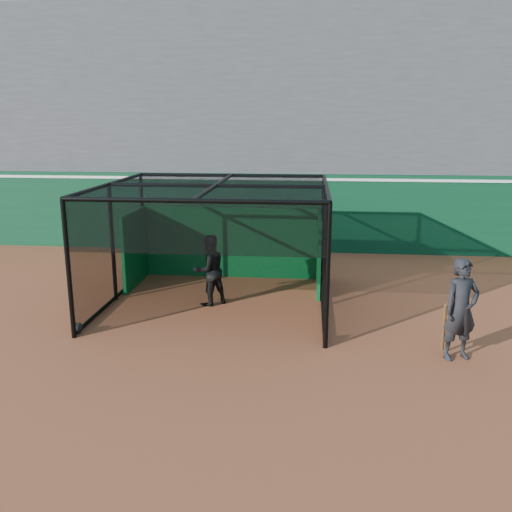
# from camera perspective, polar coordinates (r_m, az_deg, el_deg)

# --- Properties ---
(ground) EXTENTS (120.00, 120.00, 0.00)m
(ground) POSITION_cam_1_polar(r_m,az_deg,el_deg) (9.81, -1.87, -10.79)
(ground) COLOR #994C2C
(ground) RESTS_ON ground
(outfield_wall) EXTENTS (50.00, 0.50, 2.50)m
(outfield_wall) POSITION_cam_1_polar(r_m,az_deg,el_deg) (17.59, 1.76, 4.74)
(outfield_wall) COLOR #0B3C21
(outfield_wall) RESTS_ON ground
(grandstand) EXTENTS (50.00, 7.85, 8.95)m
(grandstand) POSITION_cam_1_polar(r_m,az_deg,el_deg) (21.13, 2.57, 14.96)
(grandstand) COLOR #4C4C4F
(grandstand) RESTS_ON ground
(batting_cage) EXTENTS (4.97, 4.78, 2.73)m
(batting_cage) POSITION_cam_1_polar(r_m,az_deg,el_deg) (12.34, -4.17, 1.08)
(batting_cage) COLOR black
(batting_cage) RESTS_ON ground
(batter) EXTENTS (1.00, 0.99, 1.63)m
(batter) POSITION_cam_1_polar(r_m,az_deg,el_deg) (12.40, -4.94, -1.48)
(batter) COLOR black
(batter) RESTS_ON ground
(on_deck_player) EXTENTS (0.78, 0.65, 1.83)m
(on_deck_player) POSITION_cam_1_polar(r_m,az_deg,el_deg) (10.15, 20.75, -5.30)
(on_deck_player) COLOR black
(on_deck_player) RESTS_ON ground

